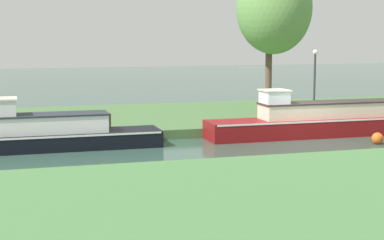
# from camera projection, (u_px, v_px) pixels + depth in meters

# --- Properties ---
(ground_plane) EXTENTS (120.00, 120.00, 0.00)m
(ground_plane) POSITION_uv_depth(u_px,v_px,m) (308.00, 142.00, 25.11)
(ground_plane) COLOR #335246
(riverbank_far) EXTENTS (72.00, 10.00, 0.40)m
(riverbank_far) POSITION_uv_depth(u_px,v_px,m) (245.00, 115.00, 31.74)
(riverbank_far) COLOR #486D3D
(riverbank_far) RESTS_ON ground_plane
(maroon_barge) EXTENTS (9.30, 1.67, 2.04)m
(maroon_barge) POSITION_uv_depth(u_px,v_px,m) (316.00, 121.00, 26.42)
(maroon_barge) COLOR maroon
(maroon_barge) RESTS_ON ground_plane
(black_narrowboat) EXTENTS (7.91, 1.75, 2.00)m
(black_narrowboat) POSITION_uv_depth(u_px,v_px,m) (51.00, 133.00, 23.36)
(black_narrowboat) COLOR black
(black_narrowboat) RESTS_ON ground_plane
(willow_tree_left) EXTENTS (3.85, 4.11, 7.59)m
(willow_tree_left) POSITION_uv_depth(u_px,v_px,m) (274.00, 9.00, 31.83)
(willow_tree_left) COLOR brown
(willow_tree_left) RESTS_ON riverbank_far
(lamp_post) EXTENTS (0.24, 0.24, 3.20)m
(lamp_post) POSITION_uv_depth(u_px,v_px,m) (315.00, 75.00, 29.48)
(lamp_post) COLOR #333338
(lamp_post) RESTS_ON riverbank_far
(mooring_post_near) EXTENTS (0.18, 0.18, 0.69)m
(mooring_post_near) POSITION_uv_depth(u_px,v_px,m) (109.00, 122.00, 25.53)
(mooring_post_near) COLOR #453A31
(mooring_post_near) RESTS_ON riverbank_far
(mooring_post_far) EXTENTS (0.20, 0.20, 0.56)m
(mooring_post_far) POSITION_uv_depth(u_px,v_px,m) (306.00, 115.00, 28.03)
(mooring_post_far) COLOR #4A352A
(mooring_post_far) RESTS_ON riverbank_far
(channel_buoy) EXTENTS (0.46, 0.46, 0.46)m
(channel_buoy) POSITION_uv_depth(u_px,v_px,m) (377.00, 138.00, 24.51)
(channel_buoy) COLOR #E55919
(channel_buoy) RESTS_ON ground_plane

